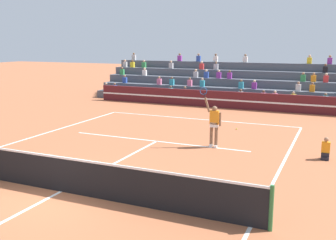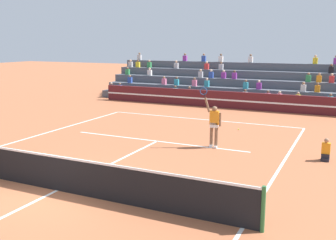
% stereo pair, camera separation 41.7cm
% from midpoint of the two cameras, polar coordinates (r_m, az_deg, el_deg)
% --- Properties ---
extents(ground_plane, '(120.00, 120.00, 0.00)m').
position_cam_midpoint_polar(ground_plane, '(12.01, -14.81, -9.86)').
color(ground_plane, '#AD603D').
extents(court_lines, '(11.10, 23.90, 0.01)m').
position_cam_midpoint_polar(court_lines, '(12.01, -14.81, -9.84)').
color(court_lines, white).
rests_on(court_lines, ground).
extents(tennis_net, '(12.00, 0.10, 1.10)m').
position_cam_midpoint_polar(tennis_net, '(11.83, -14.95, -7.40)').
color(tennis_net, '#2D6B38').
rests_on(tennis_net, ground).
extents(sponsor_banner_wall, '(18.00, 0.26, 1.10)m').
position_cam_midpoint_polar(sponsor_banner_wall, '(26.02, 8.68, 2.93)').
color(sponsor_banner_wall, '#51191E').
rests_on(sponsor_banner_wall, ground).
extents(bleacher_stand, '(20.37, 4.75, 3.38)m').
position_cam_midpoint_polar(bleacher_stand, '(29.59, 10.85, 4.76)').
color(bleacher_stand, '#4C515B').
rests_on(bleacher_stand, ground).
extents(ball_kid_courtside, '(0.30, 0.36, 0.84)m').
position_cam_midpoint_polar(ball_kid_courtside, '(15.48, 22.64, -4.30)').
color(ball_kid_courtside, black).
rests_on(ball_kid_courtside, ground).
extents(tennis_player, '(0.95, 0.33, 2.49)m').
position_cam_midpoint_polar(tennis_player, '(16.11, 7.40, -0.53)').
color(tennis_player, brown).
rests_on(tennis_player, ground).
extents(tennis_ball, '(0.07, 0.07, 0.07)m').
position_cam_midpoint_polar(tennis_ball, '(19.68, 10.79, -1.33)').
color(tennis_ball, '#C6DB33').
rests_on(tennis_ball, ground).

